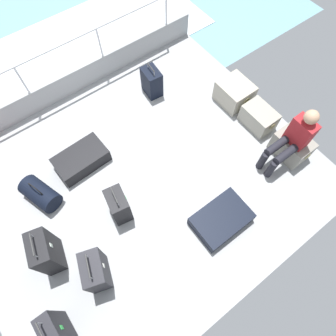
# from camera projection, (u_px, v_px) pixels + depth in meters

# --- Properties ---
(ground_plane) EXTENTS (4.40, 5.20, 0.06)m
(ground_plane) POSITION_uv_depth(u_px,v_px,m) (142.00, 179.00, 4.61)
(ground_plane) COLOR #939699
(gunwale_port) EXTENTS (0.06, 5.20, 0.45)m
(gunwale_port) POSITION_uv_depth(u_px,v_px,m) (71.00, 83.00, 5.16)
(gunwale_port) COLOR #939699
(gunwale_port) RESTS_ON ground_plane
(railing_port) EXTENTS (0.04, 4.20, 1.02)m
(railing_port) POSITION_uv_depth(u_px,v_px,m) (61.00, 58.00, 4.66)
(railing_port) COLOR silver
(railing_port) RESTS_ON ground_plane
(sea_wake) EXTENTS (12.00, 12.00, 0.01)m
(sea_wake) POSITION_uv_depth(u_px,v_px,m) (47.00, 60.00, 6.18)
(sea_wake) COLOR #6B99A8
(sea_wake) RESTS_ON ground_plane
(cargo_crate_0) EXTENTS (0.59, 0.50, 0.39)m
(cargo_crate_0) POSITION_uv_depth(u_px,v_px,m) (234.00, 93.00, 5.09)
(cargo_crate_0) COLOR #9E9989
(cargo_crate_0) RESTS_ON ground_plane
(cargo_crate_1) EXTENTS (0.59, 0.38, 0.35)m
(cargo_crate_1) POSITION_uv_depth(u_px,v_px,m) (259.00, 117.00, 4.89)
(cargo_crate_1) COLOR gray
(cargo_crate_1) RESTS_ON ground_plane
(cargo_crate_2) EXTENTS (0.59, 0.39, 0.39)m
(cargo_crate_2) POSITION_uv_depth(u_px,v_px,m) (292.00, 146.00, 4.62)
(cargo_crate_2) COLOR gray
(cargo_crate_2) RESTS_ON ground_plane
(passenger_seated) EXTENTS (0.34, 0.66, 1.09)m
(passenger_seated) POSITION_uv_depth(u_px,v_px,m) (293.00, 139.00, 4.23)
(passenger_seated) COLOR maroon
(passenger_seated) RESTS_ON ground_plane
(suitcase_0) EXTENTS (0.55, 0.81, 0.21)m
(suitcase_0) POSITION_uv_depth(u_px,v_px,m) (221.00, 219.00, 4.18)
(suitcase_0) COLOR black
(suitcase_0) RESTS_ON ground_plane
(suitcase_1) EXTENTS (0.43, 0.19, 0.82)m
(suitcase_1) POSITION_uv_depth(u_px,v_px,m) (58.00, 333.00, 3.35)
(suitcase_1) COLOR black
(suitcase_1) RESTS_ON ground_plane
(suitcase_2) EXTENTS (0.51, 0.82, 0.25)m
(suitcase_2) POSITION_uv_depth(u_px,v_px,m) (81.00, 159.00, 4.59)
(suitcase_2) COLOR black
(suitcase_2) RESTS_ON ground_plane
(suitcase_3) EXTENTS (0.48, 0.38, 0.74)m
(suitcase_3) POSITION_uv_depth(u_px,v_px,m) (96.00, 271.00, 3.66)
(suitcase_3) COLOR black
(suitcase_3) RESTS_ON ground_plane
(suitcase_5) EXTENTS (0.47, 0.34, 0.82)m
(suitcase_5) POSITION_uv_depth(u_px,v_px,m) (47.00, 252.00, 3.72)
(suitcase_5) COLOR black
(suitcase_5) RESTS_ON ground_plane
(suitcase_6) EXTENTS (0.41, 0.31, 0.67)m
(suitcase_6) POSITION_uv_depth(u_px,v_px,m) (119.00, 205.00, 4.09)
(suitcase_6) COLOR black
(suitcase_6) RESTS_ON ground_plane
(suitcase_7) EXTENTS (0.39, 0.29, 0.60)m
(suitcase_7) POSITION_uv_depth(u_px,v_px,m) (152.00, 82.00, 5.14)
(suitcase_7) COLOR black
(suitcase_7) RESTS_ON ground_plane
(duffel_bag) EXTENTS (0.64, 0.48, 0.46)m
(duffel_bag) POSITION_uv_depth(u_px,v_px,m) (40.00, 194.00, 4.29)
(duffel_bag) COLOR black
(duffel_bag) RESTS_ON ground_plane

